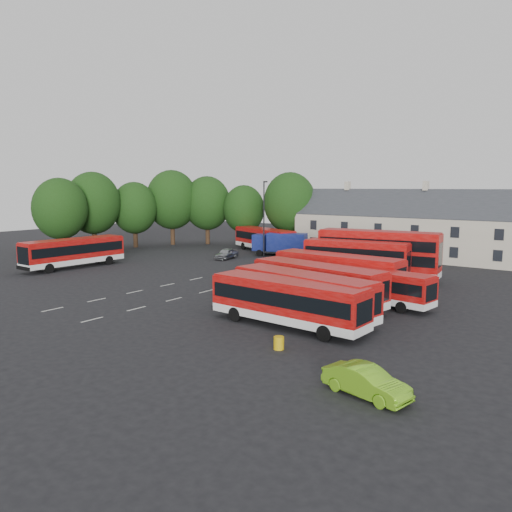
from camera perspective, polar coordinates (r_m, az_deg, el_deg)
The scene contains 18 objects.
ground at distance 50.06m, azimuth -8.43°, elevation -2.93°, with size 140.00×140.00×0.00m, color black.
lane_markings at distance 49.80m, azimuth -4.76°, elevation -2.91°, with size 5.15×33.80×0.01m.
treeline at distance 77.58m, azimuth -9.31°, elevation 5.86°, with size 29.92×32.59×12.01m.
terrace_houses at distance 68.21m, azimuth 18.64°, elevation 2.90°, with size 35.70×7.13×10.06m.
bus_row_a at distance 33.45m, azimuth 3.59°, elevation -4.93°, with size 11.43×3.11×3.20m.
bus_row_b at distance 35.71m, azimuth 5.35°, elevation -4.06°, with size 11.83×4.50×3.27m.
bus_row_c at distance 39.69m, azimuth 7.01°, elevation -2.85°, with size 11.88×4.51×3.28m.
bus_row_d at distance 40.95m, azimuth 13.12°, elevation -3.07°, with size 10.17×3.62×2.81m.
bus_row_e at distance 45.15m, azimuth 9.32°, elevation -1.53°, with size 11.96×3.32×3.35m.
bus_dd_south at distance 49.47m, azimuth 11.34°, elevation -0.36°, with size 10.29×3.63×4.13m.
bus_dd_north at distance 52.05m, azimuth 13.79°, elevation 0.48°, with size 12.28×4.28×4.93m.
bus_west at distance 61.45m, azimuth -20.12°, elevation 0.61°, with size 3.11×12.05×3.39m.
bus_north at distance 71.92m, azimuth 0.98°, elevation 2.09°, with size 12.08×6.78×3.37m.
box_truck at distance 67.42m, azimuth 2.81°, elevation 1.47°, with size 7.56×4.28×3.16m.
silver_car at distance 65.03m, azimuth -3.42°, elevation 0.27°, with size 1.64×4.09×1.39m, color #9B9EA2.
lime_car at distance 23.62m, azimuth 12.47°, elevation -13.83°, with size 1.44×4.13×1.36m, color #71B91C.
grit_bin at distance 29.36m, azimuth 2.62°, elevation -9.90°, with size 0.60×0.60×0.76m, color gold.
lamppost at distance 65.37m, azimuth 0.92°, elevation 4.44°, with size 0.70×0.41×10.06m.
Camera 1 is at (34.81, -34.72, 9.37)m, focal length 35.00 mm.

